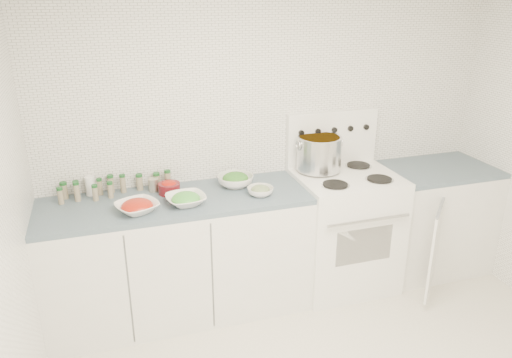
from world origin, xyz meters
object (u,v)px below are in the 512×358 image
Objects in this scene: stock_pot at (319,152)px; bowl_tomato at (137,207)px; stove at (343,226)px; bowl_snowpea at (186,199)px.

stock_pot reaches higher than bowl_tomato.
stove is 3.95× the size of bowl_tomato.
bowl_snowpea is at bearing -175.36° from stove.
stove is at bearing 4.62° from bowl_tomato.
bowl_snowpea is (-1.25, -0.10, 0.44)m from stove.
stove is 3.76× the size of stock_pot.
stock_pot is 1.23× the size of bowl_snowpea.
stove reaches higher than bowl_tomato.
bowl_tomato is (-1.57, -0.13, 0.44)m from stove.
stove is at bearing -41.09° from stock_pot.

